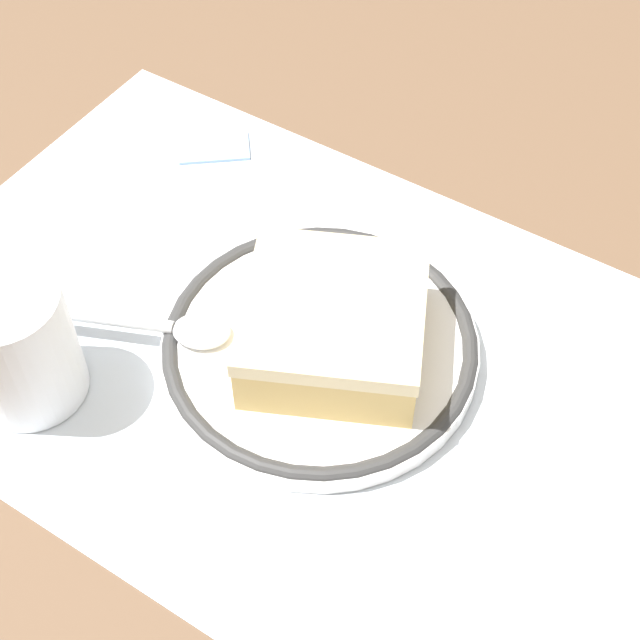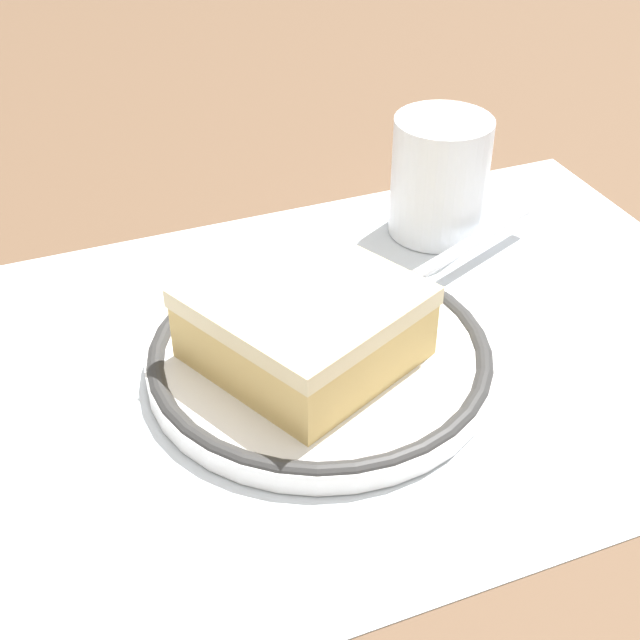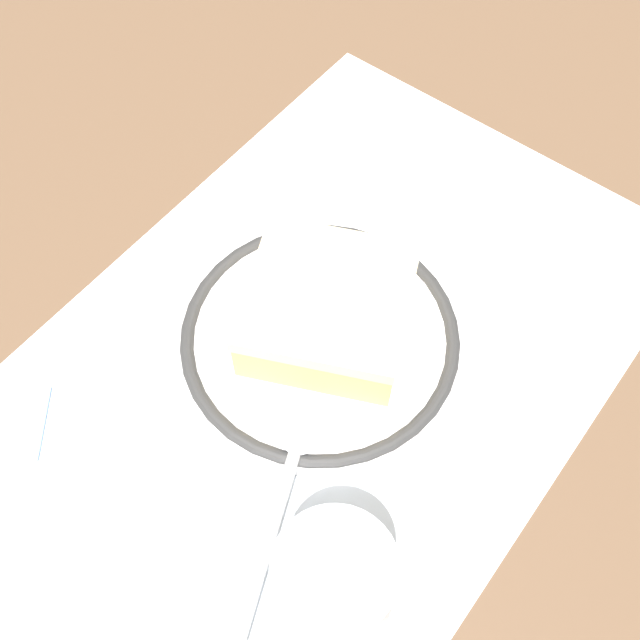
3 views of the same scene
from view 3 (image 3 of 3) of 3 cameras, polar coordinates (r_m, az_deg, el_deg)
name	(u,v)px [view 3 (image 3 of 3)]	position (r m, az deg, el deg)	size (l,w,h in m)	color
ground_plane	(318,362)	(0.53, -0.17, -3.04)	(2.40, 2.40, 0.00)	brown
placemat	(318,361)	(0.53, -0.17, -3.00)	(0.51, 0.33, 0.00)	silver
plate	(320,339)	(0.52, 0.00, -1.38)	(0.19, 0.19, 0.01)	white
cake_slice	(328,309)	(0.51, 0.58, 0.79)	(0.13, 0.13, 0.04)	#DBB76B
spoon	(286,483)	(0.47, -2.49, -11.64)	(0.14, 0.07, 0.01)	silver
cup	(334,589)	(0.44, 1.00, -18.80)	(0.06, 0.06, 0.08)	white
sugar_packet	(20,422)	(0.54, -20.78, -6.87)	(0.05, 0.03, 0.01)	#8CB2E0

